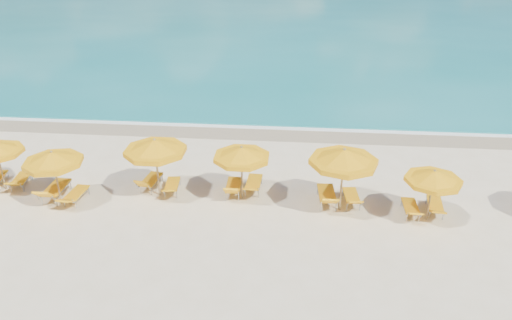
{
  "coord_description": "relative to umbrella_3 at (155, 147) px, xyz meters",
  "views": [
    {
      "loc": [
        1.62,
        -16.61,
        10.14
      ],
      "look_at": [
        0.0,
        1.5,
        1.2
      ],
      "focal_mm": 35.0,
      "sensor_mm": 36.0,
      "label": 1
    }
  ],
  "objects": [
    {
      "name": "lounger_5_right",
      "position": [
        7.63,
        -0.01,
        -1.93
      ],
      "size": [
        0.67,
        1.69,
        0.71
      ],
      "rotation": [
        0.0,
        0.0,
        0.08
      ],
      "color": "#A5A8AD",
      "rests_on": "ground"
    },
    {
      "name": "lounger_4_right",
      "position": [
        3.75,
        0.67,
        -1.91
      ],
      "size": [
        0.66,
        1.86,
        0.72
      ],
      "rotation": [
        0.0,
        0.0,
        -0.04
      ],
      "color": "#A5A8AD",
      "rests_on": "ground"
    },
    {
      "name": "ocean",
      "position": [
        3.81,
        47.6,
        -2.13
      ],
      "size": [
        120.0,
        80.0,
        0.3
      ],
      "primitive_type": "cube",
      "color": "#147476",
      "rests_on": "ground"
    },
    {
      "name": "lounger_1_right",
      "position": [
        -5.91,
        0.21,
        -1.93
      ],
      "size": [
        0.76,
        1.67,
        0.68
      ],
      "rotation": [
        0.0,
        0.0,
        0.15
      ],
      "color": "#A5A8AD",
      "rests_on": "ground"
    },
    {
      "name": "umbrella_4",
      "position": [
        3.34,
        0.09,
        -0.19
      ],
      "size": [
        2.94,
        2.94,
        2.27
      ],
      "rotation": [
        0.0,
        0.0,
        -0.4
      ],
      "color": "#A28351",
      "rests_on": "ground"
    },
    {
      "name": "lounger_4_left",
      "position": [
        2.96,
        0.35,
        -1.91
      ],
      "size": [
        0.64,
        1.75,
        0.82
      ],
      "rotation": [
        0.0,
        0.0,
        0.02
      ],
      "color": "#A5A8AD",
      "rests_on": "ground"
    },
    {
      "name": "whitecap_near",
      "position": [
        -2.19,
        16.6,
        -2.13
      ],
      "size": [
        14.0,
        0.36,
        0.05
      ],
      "primitive_type": "cube",
      "color": "white",
      "rests_on": "ground"
    },
    {
      "name": "whitecap_far",
      "position": [
        11.81,
        23.6,
        -2.13
      ],
      "size": [
        18.0,
        0.3,
        0.05
      ],
      "primitive_type": "cube",
      "color": "white",
      "rests_on": "ground"
    },
    {
      "name": "wet_sand_band",
      "position": [
        3.81,
        7.0,
        -2.13
      ],
      "size": [
        120.0,
        2.6,
        0.01
      ],
      "primitive_type": "cube",
      "color": "tan",
      "rests_on": "ground"
    },
    {
      "name": "umbrella_2",
      "position": [
        -3.67,
        -0.97,
        -0.19
      ],
      "size": [
        2.62,
        2.62,
        2.27
      ],
      "rotation": [
        0.0,
        0.0,
        -0.18
      ],
      "color": "#A28351",
      "rests_on": "ground"
    },
    {
      "name": "lounger_5_left",
      "position": [
        6.68,
        -0.06,
        -1.89
      ],
      "size": [
        0.78,
        1.99,
        0.88
      ],
      "rotation": [
        0.0,
        0.0,
        0.07
      ],
      "color": "#A5A8AD",
      "rests_on": "ground"
    },
    {
      "name": "umbrella_5",
      "position": [
        7.16,
        -0.47,
        0.09
      ],
      "size": [
        2.74,
        2.74,
        2.6
      ],
      "rotation": [
        0.0,
        0.0,
        0.07
      ],
      "color": "#A28351",
      "rests_on": "ground"
    },
    {
      "name": "lounger_2_left",
      "position": [
        -4.04,
        -0.57,
        -1.88
      ],
      "size": [
        0.68,
        1.95,
        0.91
      ],
      "rotation": [
        0.0,
        0.0,
        -0.0
      ],
      "color": "#A5A8AD",
      "rests_on": "ground"
    },
    {
      "name": "lounger_2_right",
      "position": [
        -3.13,
        -0.76,
        -1.93
      ],
      "size": [
        0.67,
        1.73,
        0.62
      ],
      "rotation": [
        0.0,
        0.0,
        -0.08
      ],
      "color": "#A5A8AD",
      "rests_on": "ground"
    },
    {
      "name": "umbrella_3",
      "position": [
        0.0,
        0.0,
        0.0
      ],
      "size": [
        3.22,
        3.22,
        2.49
      ],
      "rotation": [
        0.0,
        0.0,
        -0.4
      ],
      "color": "#A28351",
      "rests_on": "ground"
    },
    {
      "name": "lounger_3_left",
      "position": [
        -0.51,
        0.55,
        -1.91
      ],
      "size": [
        0.79,
        1.72,
        0.82
      ],
      "rotation": [
        0.0,
        0.0,
        -0.14
      ],
      "color": "#A5A8AD",
      "rests_on": "ground"
    },
    {
      "name": "lounger_6_left",
      "position": [
        9.78,
        -0.59,
        -1.93
      ],
      "size": [
        0.55,
        1.63,
        0.66
      ],
      "rotation": [
        0.0,
        0.0,
        -0.01
      ],
      "color": "#A5A8AD",
      "rests_on": "ground"
    },
    {
      "name": "lounger_6_right",
      "position": [
        10.73,
        -0.35,
        -1.93
      ],
      "size": [
        0.72,
        1.72,
        0.63
      ],
      "rotation": [
        0.0,
        0.0,
        -0.11
      ],
      "color": "#A5A8AD",
      "rests_on": "ground"
    },
    {
      "name": "ground_plane",
      "position": [
        3.81,
        -0.4,
        -2.13
      ],
      "size": [
        120.0,
        120.0,
        0.0
      ],
      "primitive_type": "plane",
      "color": "beige"
    },
    {
      "name": "umbrella_6",
      "position": [
        10.33,
        -0.88,
        -0.35
      ],
      "size": [
        2.25,
        2.25,
        2.08
      ],
      "rotation": [
        0.0,
        0.0,
        -0.1
      ],
      "color": "#A28351",
      "rests_on": "ground"
    },
    {
      "name": "lounger_3_right",
      "position": [
        0.46,
        0.28,
        -1.93
      ],
      "size": [
        0.7,
        1.68,
        0.64
      ],
      "rotation": [
        0.0,
        0.0,
        0.1
      ],
      "color": "#A5A8AD",
      "rests_on": "ground"
    },
    {
      "name": "foam_line",
      "position": [
        3.81,
        7.8,
        -2.13
      ],
      "size": [
        120.0,
        1.2,
        0.03
      ],
      "primitive_type": "cube",
      "color": "white",
      "rests_on": "ground"
    }
  ]
}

